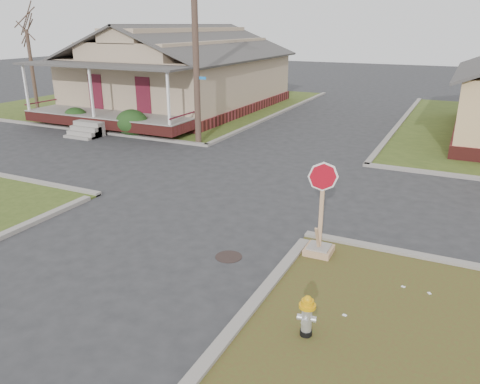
% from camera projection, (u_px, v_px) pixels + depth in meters
% --- Properties ---
extents(ground, '(120.00, 120.00, 0.00)m').
position_uv_depth(ground, '(164.00, 232.00, 12.51)').
color(ground, '#29292C').
rests_on(ground, ground).
extents(verge_far_left, '(19.00, 19.00, 0.05)m').
position_uv_depth(verge_far_left, '(157.00, 102.00, 33.07)').
color(verge_far_left, '#3A4A1A').
rests_on(verge_far_left, ground).
extents(curbs, '(80.00, 40.00, 0.12)m').
position_uv_depth(curbs, '(244.00, 180.00, 16.74)').
color(curbs, gray).
rests_on(curbs, ground).
extents(manhole, '(0.64, 0.64, 0.01)m').
position_uv_depth(manhole, '(229.00, 257.00, 11.18)').
color(manhole, black).
rests_on(manhole, ground).
extents(corner_house, '(10.10, 15.50, 5.30)m').
position_uv_depth(corner_house, '(181.00, 73.00, 29.96)').
color(corner_house, maroon).
rests_on(corner_house, ground).
extents(utility_pole, '(1.80, 0.28, 9.00)m').
position_uv_depth(utility_pole, '(195.00, 38.00, 20.19)').
color(utility_pole, '#3E2D24').
rests_on(utility_pole, ground).
extents(tree_far_left, '(0.22, 0.22, 4.90)m').
position_uv_depth(tree_far_left, '(32.00, 71.00, 29.20)').
color(tree_far_left, '#3E2D24').
rests_on(tree_far_left, verge_far_left).
extents(fire_hydrant, '(0.30, 0.30, 0.80)m').
position_uv_depth(fire_hydrant, '(307.00, 314.00, 8.16)').
color(fire_hydrant, black).
rests_on(fire_hydrant, ground).
extents(stop_sign, '(0.65, 0.64, 2.30)m').
position_uv_depth(stop_sign, '(320.00, 235.00, 11.09)').
color(stop_sign, tan).
rests_on(stop_sign, ground).
extents(hedge_left, '(1.42, 1.16, 1.08)m').
position_uv_depth(hedge_left, '(76.00, 118.00, 24.69)').
color(hedge_left, '#173814').
rests_on(hedge_left, verge_far_left).
extents(hedge_right, '(1.57, 1.29, 1.20)m').
position_uv_depth(hedge_right, '(132.00, 123.00, 23.10)').
color(hedge_right, '#173814').
rests_on(hedge_right, verge_far_left).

